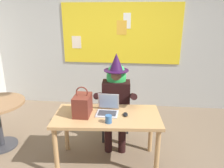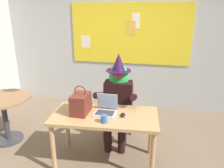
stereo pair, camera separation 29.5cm
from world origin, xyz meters
name	(u,v)px [view 1 (the left image)]	position (x,y,z in m)	size (l,w,h in m)	color
ground_plane	(110,162)	(0.00, 0.00, 0.00)	(24.00, 24.00, 0.00)	#75604C
wall_back_bulletin	(121,42)	(0.00, 2.02, 1.38)	(5.45, 2.21, 2.73)	#B2B2AD
desk_main	(107,122)	(-0.03, 0.01, 0.62)	(1.40, 0.77, 0.72)	tan
chair_at_desk	(117,108)	(0.03, 0.70, 0.50)	(0.46, 0.46, 0.90)	#4C1E19
person_costumed	(116,94)	(0.03, 0.58, 0.78)	(0.62, 0.66, 1.40)	black
laptop	(108,109)	(-0.03, 0.08, 0.77)	(0.28, 0.27, 0.23)	#B7B7BC
computer_mouse	(125,114)	(0.20, 0.01, 0.74)	(0.06, 0.10, 0.03)	black
handbag	(82,105)	(-0.34, -0.01, 0.85)	(0.20, 0.30, 0.38)	maroon
coffee_mug	(109,119)	(0.01, -0.19, 0.77)	(0.08, 0.08, 0.10)	#336099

